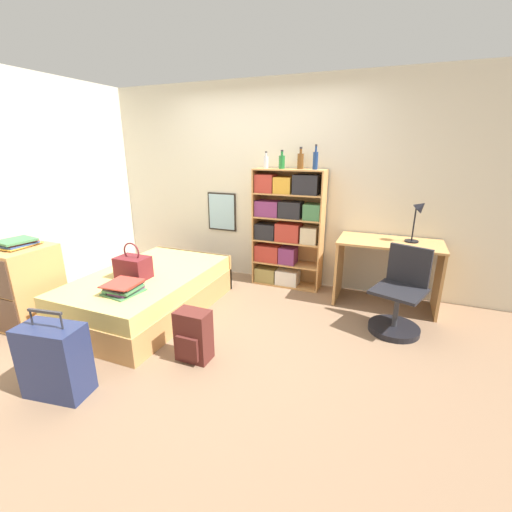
{
  "coord_description": "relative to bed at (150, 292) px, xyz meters",
  "views": [
    {
      "loc": [
        1.66,
        -2.8,
        1.79
      ],
      "look_at": [
        0.44,
        0.19,
        0.75
      ],
      "focal_mm": 24.0,
      "sensor_mm": 36.0,
      "label": 1
    }
  ],
  "objects": [
    {
      "name": "ground_plane",
      "position": [
        0.78,
        -0.02,
        -0.23
      ],
      "size": [
        14.0,
        14.0,
        0.0
      ],
      "primitive_type": "plane",
      "color": "#84664C"
    },
    {
      "name": "wall_back",
      "position": [
        0.77,
        1.52,
        1.07
      ],
      "size": [
        10.0,
        0.09,
        2.6
      ],
      "color": "beige",
      "rests_on": "ground_plane"
    },
    {
      "name": "wall_left",
      "position": [
        -1.53,
        -0.02,
        1.07
      ],
      "size": [
        0.06,
        10.0,
        2.6
      ],
      "color": "beige",
      "rests_on": "ground_plane"
    },
    {
      "name": "bed",
      "position": [
        0.0,
        0.0,
        0.0
      ],
      "size": [
        1.14,
        1.85,
        0.46
      ],
      "color": "tan",
      "rests_on": "ground_plane"
    },
    {
      "name": "handbag",
      "position": [
        -0.03,
        -0.18,
        0.35
      ],
      "size": [
        0.33,
        0.23,
        0.39
      ],
      "color": "maroon",
      "rests_on": "bed"
    },
    {
      "name": "book_stack_on_bed",
      "position": [
        0.14,
        -0.52,
        0.28
      ],
      "size": [
        0.33,
        0.36,
        0.1
      ],
      "color": "#427A4C",
      "rests_on": "bed"
    },
    {
      "name": "suitcase",
      "position": [
        0.25,
        -1.38,
        0.06
      ],
      "size": [
        0.5,
        0.32,
        0.69
      ],
      "color": "navy",
      "rests_on": "ground_plane"
    },
    {
      "name": "dresser",
      "position": [
        -1.01,
        -0.72,
        0.19
      ],
      "size": [
        0.58,
        0.58,
        0.83
      ],
      "color": "tan",
      "rests_on": "ground_plane"
    },
    {
      "name": "magazine_pile_on_dresser",
      "position": [
        -1.0,
        -0.69,
        0.64
      ],
      "size": [
        0.33,
        0.37,
        0.08
      ],
      "color": "#99894C",
      "rests_on": "dresser"
    },
    {
      "name": "bookcase",
      "position": [
        1.15,
        1.32,
        0.56
      ],
      "size": [
        0.9,
        0.3,
        1.52
      ],
      "color": "tan",
      "rests_on": "ground_plane"
    },
    {
      "name": "bottle_green",
      "position": [
        0.89,
        1.31,
        1.38
      ],
      "size": [
        0.06,
        0.06,
        0.2
      ],
      "color": "#B7BCC1",
      "rests_on": "bookcase"
    },
    {
      "name": "bottle_brown",
      "position": [
        1.1,
        1.3,
        1.38
      ],
      "size": [
        0.07,
        0.07,
        0.22
      ],
      "color": "#1E6B2D",
      "rests_on": "bookcase"
    },
    {
      "name": "bottle_clear",
      "position": [
        1.31,
        1.37,
        1.4
      ],
      "size": [
        0.08,
        0.08,
        0.26
      ],
      "color": "brown",
      "rests_on": "bookcase"
    },
    {
      "name": "bottle_blue",
      "position": [
        1.51,
        1.31,
        1.41
      ],
      "size": [
        0.06,
        0.06,
        0.29
      ],
      "color": "navy",
      "rests_on": "bookcase"
    },
    {
      "name": "desk",
      "position": [
        2.44,
        1.18,
        0.3
      ],
      "size": [
        1.12,
        0.59,
        0.77
      ],
      "color": "tan",
      "rests_on": "ground_plane"
    },
    {
      "name": "desk_lamp",
      "position": [
        2.69,
        1.24,
        0.87
      ],
      "size": [
        0.2,
        0.15,
        0.48
      ],
      "color": "black",
      "rests_on": "desk"
    },
    {
      "name": "desk_chair",
      "position": [
        2.58,
        0.59,
        0.04
      ],
      "size": [
        0.58,
        0.58,
        0.85
      ],
      "color": "black",
      "rests_on": "ground_plane"
    },
    {
      "name": "backpack",
      "position": [
        0.95,
        -0.62,
        -0.0
      ],
      "size": [
        0.29,
        0.22,
        0.46
      ],
      "color": "#56231E",
      "rests_on": "ground_plane"
    }
  ]
}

